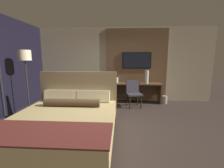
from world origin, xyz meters
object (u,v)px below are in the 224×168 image
object	(u,v)px
tv	(137,60)
desk_chair	(133,91)
book	(137,83)
vase_short	(117,80)
bed	(66,125)
vase_tall	(147,77)
waste_bin	(164,100)
desk	(136,89)
floor_lamp	(25,61)

from	to	relation	value
tv	desk_chair	bearing A→B (deg)	-102.21
tv	book	xyz separation A→B (m)	(0.01, -0.24, -0.82)
tv	vase_short	world-z (taller)	tv
vase_short	book	distance (m)	0.77
bed	vase_tall	distance (m)	3.53
vase_tall	waste_bin	distance (m)	1.06
desk	floor_lamp	world-z (taller)	floor_lamp
bed	tv	world-z (taller)	tv
tv	bed	bearing A→B (deg)	-118.63
vase_tall	book	bearing A→B (deg)	178.38
tv	vase_short	size ratio (longest dim) A/B	5.48
floor_lamp	book	xyz separation A→B (m)	(3.23, 1.54, -0.82)
tv	vase_tall	size ratio (longest dim) A/B	2.27
bed	floor_lamp	xyz separation A→B (m)	(-1.55, 1.28, 1.23)
floor_lamp	vase_tall	size ratio (longest dim) A/B	3.91
bed	desk	bearing A→B (deg)	59.63
vase_short	book	size ratio (longest dim) A/B	0.89
bed	book	distance (m)	3.31
bed	desk_chair	world-z (taller)	bed
vase_tall	waste_bin	bearing A→B (deg)	-5.10
desk_chair	desk	bearing A→B (deg)	60.39
tv	vase_tall	xyz separation A→B (m)	(0.36, -0.25, -0.60)
vase_tall	vase_short	distance (m)	1.13
desk	bed	bearing A→B (deg)	-120.37
vase_short	book	xyz separation A→B (m)	(0.76, -0.10, -0.08)
floor_lamp	waste_bin	distance (m)	4.72
desk	floor_lamp	bearing A→B (deg)	-153.94
vase_tall	waste_bin	xyz separation A→B (m)	(0.66, -0.06, -0.83)
desk_chair	floor_lamp	size ratio (longest dim) A/B	0.48
vase_tall	vase_short	world-z (taller)	vase_tall
desk_chair	waste_bin	size ratio (longest dim) A/B	3.22
bed	vase_short	world-z (taller)	bed
desk_chair	vase_short	xyz separation A→B (m)	(-0.59, 0.60, 0.29)
floor_lamp	book	size ratio (longest dim) A/B	8.37
desk_chair	vase_tall	world-z (taller)	vase_tall
floor_lamp	tv	bearing A→B (deg)	28.99
vase_tall	book	xyz separation A→B (m)	(-0.35, 0.01, -0.22)
floor_lamp	vase_short	bearing A→B (deg)	33.68
vase_tall	vase_short	bearing A→B (deg)	174.24
waste_bin	vase_short	bearing A→B (deg)	174.48
tv	desk_chair	size ratio (longest dim) A/B	1.20
desk	vase_short	distance (m)	0.83
desk	vase_tall	size ratio (longest dim) A/B	3.78
bed	vase_short	distance (m)	3.10
desk	book	xyz separation A→B (m)	(0.01, -0.03, 0.25)
desk	book	distance (m)	0.25
floor_lamp	book	world-z (taller)	floor_lamp
vase_short	book	world-z (taller)	vase_short
tv	desk	bearing A→B (deg)	-90.00
tv	floor_lamp	bearing A→B (deg)	-151.01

